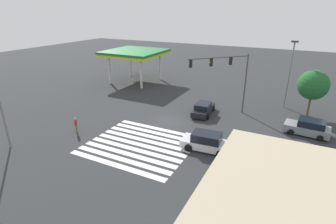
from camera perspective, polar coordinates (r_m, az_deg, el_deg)
ground_plane at (r=29.37m, az=0.00°, el=-2.26°), size 132.37×132.37×0.00m
crosswalk_markings at (r=24.87m, az=-6.09°, el=-7.09°), size 9.46×8.20×0.01m
traffic_signal_mast at (r=30.53m, az=12.85°, el=8.67°), size 5.38×5.38×7.16m
car_0 at (r=31.76m, az=7.69°, el=0.73°), size 2.31×4.68×1.43m
car_1 at (r=29.88m, az=28.19°, el=-2.98°), size 4.33×2.43×1.61m
car_2 at (r=23.86m, az=8.44°, el=-6.47°), size 4.73×2.38×1.61m
gas_station_canopy at (r=45.48m, az=-7.25°, el=12.51°), size 9.08×9.08×5.33m
pedestrian at (r=28.29m, az=-19.43°, el=-2.54°), size 0.40×0.41×1.64m
street_light_pole_b at (r=35.72m, az=25.07°, el=8.47°), size 0.80×0.36×8.36m
tree_corner_a at (r=34.26m, az=29.06°, el=5.17°), size 3.41×3.41×5.49m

